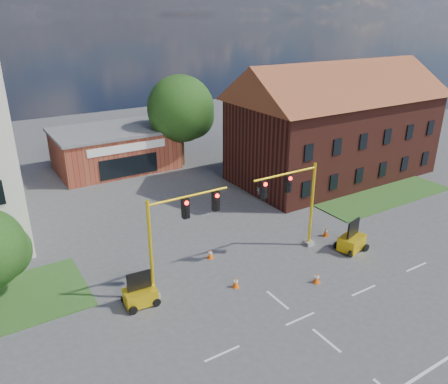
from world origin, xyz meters
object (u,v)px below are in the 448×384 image
Objects in this scene: signal_mast_east at (294,200)px; pickup_white at (285,186)px; signal_mast_west at (177,231)px; trailer_east at (352,241)px; trailer_west at (140,295)px.

signal_mast_east is 1.12× the size of pickup_white.
signal_mast_west is 2.82× the size of trailer_east.
trailer_east is 10.93m from pickup_white.
trailer_east is (3.69, -2.11, -3.24)m from signal_mast_east.
trailer_west is 0.37× the size of pickup_white.
trailer_west is (-11.25, -0.19, -3.28)m from signal_mast_east.
signal_mast_east is at bearing 134.35° from trailer_east.
pickup_white is (6.33, 8.50, -3.15)m from signal_mast_east.
trailer_west is 15.07m from trailer_east.
signal_mast_west is at bearing 180.00° from signal_mast_east.
signal_mast_east is 11.72m from trailer_west.
signal_mast_east is 5.34m from trailer_east.
signal_mast_west is 8.71m from signal_mast_east.
trailer_west reaches higher than pickup_white.
pickup_white is at bearing 60.09° from trailer_east.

